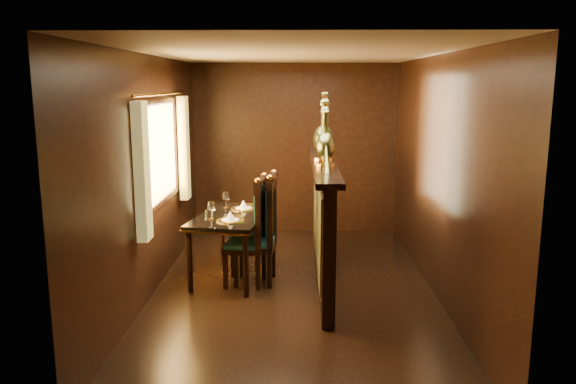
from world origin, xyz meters
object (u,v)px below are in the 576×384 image
dining_table (232,221)px  chair_right (265,226)px  peacock_right (324,127)px  peacock_left (326,134)px  chair_left (255,228)px

dining_table → chair_right: (0.39, -0.17, -0.01)m
peacock_right → peacock_left: bearing=-90.0°
chair_left → peacock_left: bearing=-7.7°
chair_left → peacock_left: 1.31m
dining_table → chair_right: bearing=-13.1°
chair_left → peacock_right: peacock_right is taller
peacock_left → dining_table: bearing=157.6°
peacock_left → chair_right: bearing=158.3°
chair_left → chair_right: 0.13m
chair_right → peacock_right: bearing=20.5°
chair_right → peacock_right: 1.27m
dining_table → chair_right: size_ratio=1.08×
dining_table → peacock_right: size_ratio=1.81×
peacock_right → chair_right: bearing=-163.8°
peacock_left → peacock_right: peacock_right is taller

